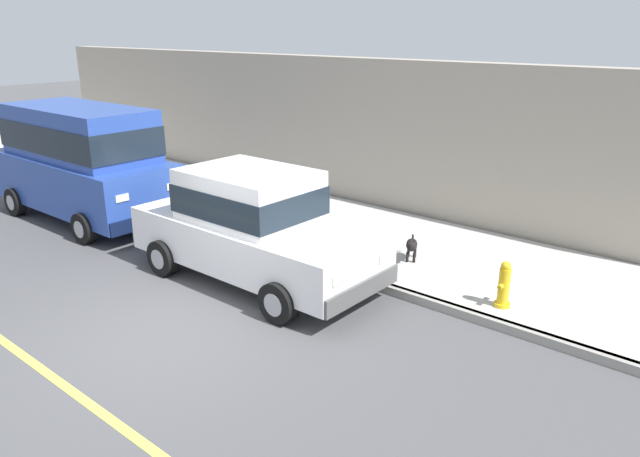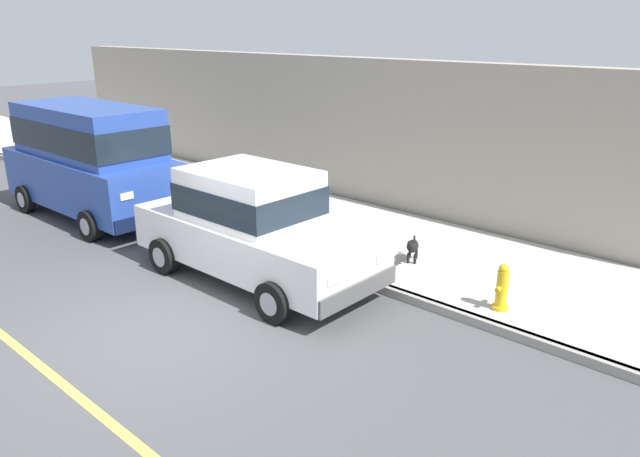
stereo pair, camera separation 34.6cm
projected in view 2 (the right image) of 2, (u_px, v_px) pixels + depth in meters
name	position (u px, v px, depth m)	size (l,w,h in m)	color
ground_plane	(164.00, 332.00, 8.61)	(80.00, 80.00, 0.00)	#4C4C4F
curb	(315.00, 265.00, 10.83)	(0.16, 64.00, 0.14)	gray
sidewalk	(375.00, 240.00, 12.09)	(3.60, 64.00, 0.14)	#B7B5AD
lane_centre_line	(54.00, 377.00, 7.49)	(0.12, 57.60, 0.01)	#E0D64C
car_white_sedan	(253.00, 224.00, 10.13)	(2.05, 4.60, 1.92)	white
car_blue_van	(90.00, 156.00, 13.43)	(2.17, 4.92, 2.52)	#28479E
dog_black	(412.00, 247.00, 10.69)	(0.69, 0.43, 0.49)	black
fire_hydrant	(502.00, 288.00, 8.88)	(0.34, 0.24, 0.72)	gold
building_facade	(298.00, 123.00, 15.71)	(0.50, 20.00, 3.47)	#9E9384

